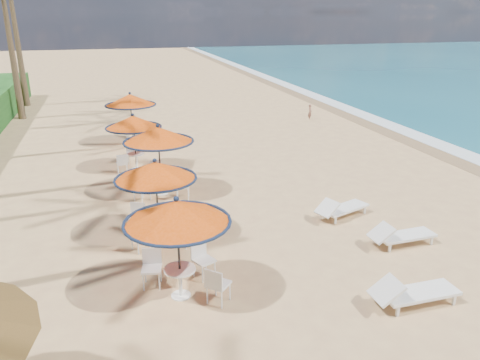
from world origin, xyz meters
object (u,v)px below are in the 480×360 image
at_px(station_4, 131,106).
at_px(lounger_mid, 400,235).
at_px(station_2, 159,143).
at_px(station_1, 155,181).
at_px(lounger_near, 412,292).
at_px(station_0, 179,224).
at_px(station_3, 133,127).
at_px(lounger_far, 341,208).

xyz_separation_m(station_4, lounger_mid, (6.43, -13.15, -1.56)).
bearing_deg(station_2, station_1, -98.29).
bearing_deg(station_1, lounger_mid, -19.43).
xyz_separation_m(station_4, lounger_near, (5.01, -15.71, -1.54)).
xyz_separation_m(station_0, station_1, (-0.21, 3.04, -0.05)).
relative_size(station_3, lounger_far, 1.17).
xyz_separation_m(station_0, station_4, (-0.18, 13.91, 0.06)).
bearing_deg(station_4, lounger_far, -62.46).
distance_m(station_3, lounger_near, 12.71).
bearing_deg(lounger_near, station_3, 113.82).
distance_m(station_1, lounger_near, 7.13).
distance_m(station_2, station_3, 3.21).
bearing_deg(lounger_mid, lounger_far, 105.80).
distance_m(station_0, station_3, 9.69).
xyz_separation_m(station_1, lounger_near, (5.04, -4.84, -1.42)).
distance_m(station_1, station_3, 6.65).
height_order(station_4, lounger_far, station_4).
bearing_deg(station_0, lounger_far, 27.91).
bearing_deg(lounger_near, station_2, 117.80).
xyz_separation_m(station_3, station_4, (0.21, 4.22, 0.08)).
xyz_separation_m(station_4, lounger_far, (5.72, -10.97, -1.56)).
bearing_deg(lounger_far, station_0, -172.17).
distance_m(station_0, station_1, 3.05).
bearing_deg(station_4, station_2, -86.23).
height_order(station_1, lounger_far, station_1).
xyz_separation_m(station_2, station_3, (-0.70, 3.13, -0.08)).
xyz_separation_m(station_1, station_2, (0.51, 3.52, 0.12)).
xyz_separation_m(station_2, station_4, (-0.48, 7.35, -0.00)).
bearing_deg(lounger_mid, station_3, 124.46).
height_order(station_0, station_1, station_0).
xyz_separation_m(station_0, lounger_near, (4.83, -1.80, -1.47)).
distance_m(station_4, lounger_near, 16.56).
height_order(station_4, lounger_near, station_4).
bearing_deg(station_0, lounger_mid, 6.96).
distance_m(station_2, station_4, 7.37).
bearing_deg(station_1, lounger_far, -1.05).
relative_size(station_4, lounger_mid, 1.31).
xyz_separation_m(station_2, lounger_far, (5.24, -3.62, -1.56)).
relative_size(station_1, lounger_near, 1.17).
bearing_deg(lounger_mid, station_1, 158.36).
distance_m(station_1, lounger_far, 5.93).
xyz_separation_m(lounger_near, lounger_far, (0.71, 4.74, -0.02)).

